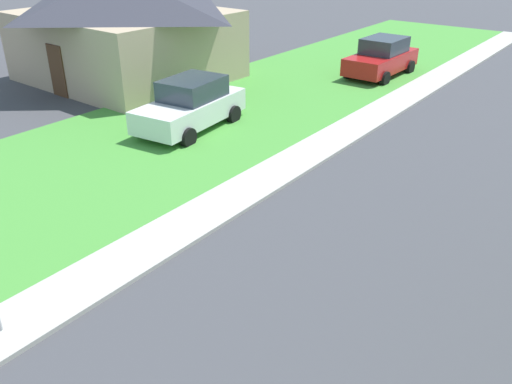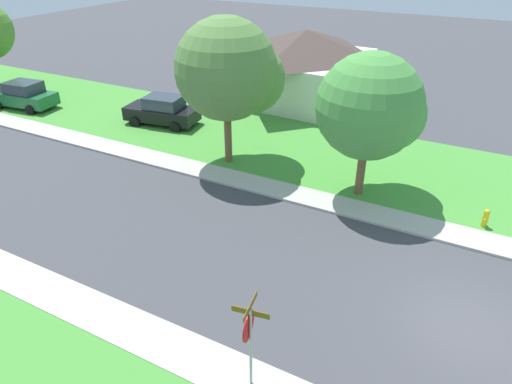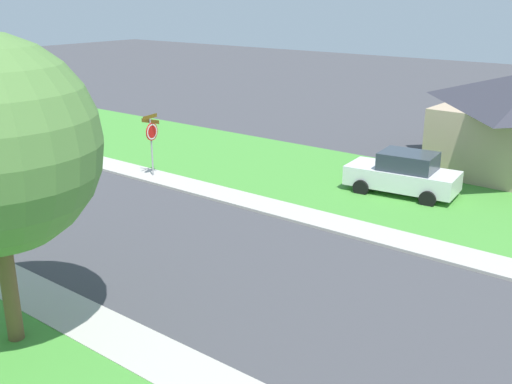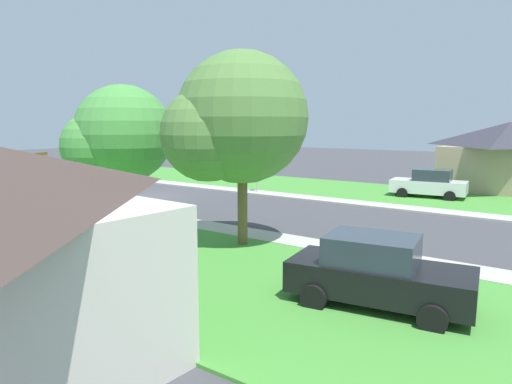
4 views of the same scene
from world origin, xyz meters
TOP-DOWN VIEW (x-y plane):
  - ground_plane at (0.00, 0.00)m, footprint 120.00×120.00m
  - sidewalk_east at (4.70, 12.00)m, footprint 1.40×56.00m
  - lawn_east at (9.40, 12.00)m, footprint 8.00×56.00m
  - sidewalk_west at (-4.70, 12.00)m, footprint 1.40×56.00m
  - lawn_west at (-9.40, 12.00)m, footprint 8.00×56.00m
  - stop_sign_near_corner at (4.55, -4.61)m, footprint 0.90×0.90m
  - stop_sign_far_corner at (-4.71, 4.63)m, footprint 0.91×0.91m
  - car_black_far_down_street at (8.77, 17.86)m, footprint 2.50×4.52m
  - car_white_kerbside_mid at (-9.18, 14.20)m, footprint 2.39×4.47m
  - tree_across_right at (6.32, 4.92)m, footprint 4.62×4.30m
  - tree_sidewalk_far at (6.43, 11.57)m, footprint 5.02×4.67m
  - house_left_setback at (-16.13, 17.44)m, footprint 9.25×8.09m
  - fire_hydrant at (5.78, 0.01)m, footprint 0.38×0.22m

SIDE VIEW (x-z plane):
  - ground_plane at x=0.00m, z-range 0.00..0.00m
  - lawn_east at x=9.40m, z-range 0.00..0.08m
  - lawn_west at x=-9.40m, z-range 0.00..0.08m
  - sidewalk_east at x=4.70m, z-range 0.00..0.10m
  - sidewalk_west at x=-4.70m, z-range 0.00..0.10m
  - fire_hydrant at x=5.78m, z-range 0.02..0.85m
  - car_black_far_down_street at x=8.77m, z-range -0.01..1.75m
  - car_white_kerbside_mid at x=-9.18m, z-range -0.01..1.75m
  - stop_sign_near_corner at x=4.55m, z-range 0.49..3.26m
  - stop_sign_far_corner at x=-4.71m, z-range 0.50..3.27m
  - house_left_setback at x=-16.13m, z-range 0.08..4.68m
  - tree_across_right at x=6.32m, z-range 0.78..6.94m
  - tree_sidewalk_far at x=6.43m, z-range 1.00..7.98m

